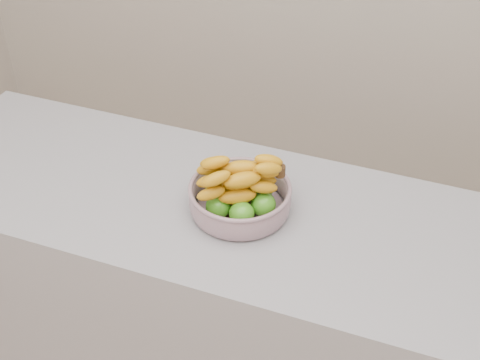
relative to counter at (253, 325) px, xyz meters
The scene contains 2 objects.
counter is the anchor object (origin of this frame).
fruit_bowl 0.50m from the counter, behind, with size 0.27×0.27×0.16m.
Camera 1 is at (0.43, -0.74, 2.05)m, focal length 50.00 mm.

